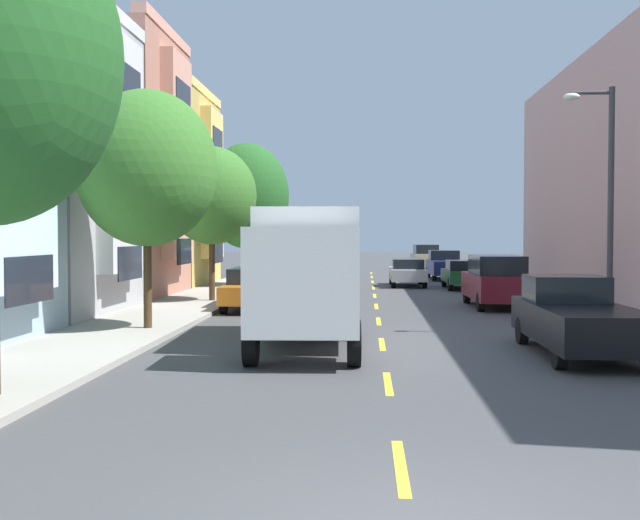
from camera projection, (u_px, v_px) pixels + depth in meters
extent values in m
plane|color=#424244|center=(374.00, 291.00, 36.89)|extent=(160.00, 160.00, 0.00)
cube|color=#A39E93|center=(220.00, 292.00, 35.31)|extent=(3.20, 120.00, 0.14)
cube|color=#A39E93|center=(533.00, 293.00, 34.47)|extent=(3.20, 120.00, 0.14)
cube|color=yellow|center=(401.00, 466.00, 8.95)|extent=(0.14, 2.20, 0.01)
cube|color=yellow|center=(388.00, 383.00, 13.94)|extent=(0.14, 2.20, 0.01)
cube|color=yellow|center=(382.00, 344.00, 18.93)|extent=(0.14, 2.20, 0.01)
cube|color=yellow|center=(379.00, 321.00, 23.92)|extent=(0.14, 2.20, 0.01)
cube|color=yellow|center=(376.00, 306.00, 28.90)|extent=(0.14, 2.20, 0.01)
cube|color=yellow|center=(375.00, 296.00, 33.89)|extent=(0.14, 2.20, 0.01)
cube|color=yellow|center=(373.00, 288.00, 38.88)|extent=(0.14, 2.20, 0.01)
cube|color=yellow|center=(373.00, 282.00, 43.87)|extent=(0.14, 2.20, 0.01)
cube|color=yellow|center=(372.00, 277.00, 48.86)|extent=(0.14, 2.20, 0.01)
cube|color=yellow|center=(371.00, 273.00, 53.85)|extent=(0.14, 2.20, 0.01)
cube|color=#CAE7FE|center=(16.00, 134.00, 17.58)|extent=(0.55, 3.30, 7.23)
cube|color=#1E232D|center=(30.00, 280.00, 17.67)|extent=(0.04, 2.51, 1.10)
cube|color=#1E232D|center=(29.00, 159.00, 17.58)|extent=(0.04, 2.51, 1.10)
cube|color=#1E232D|center=(27.00, 36.00, 17.49)|extent=(0.04, 2.51, 1.10)
cube|color=silver|center=(104.00, 9.00, 24.96)|extent=(0.60, 7.34, 0.44)
cube|color=silver|center=(121.00, 155.00, 25.09)|extent=(0.55, 3.30, 7.68)
cube|color=#1E232D|center=(130.00, 263.00, 25.19)|extent=(0.04, 2.51, 1.10)
cube|color=#1E232D|center=(130.00, 173.00, 25.09)|extent=(0.04, 2.51, 1.10)
cube|color=#1E232D|center=(129.00, 82.00, 25.00)|extent=(0.04, 2.51, 1.10)
cube|color=#B27560|center=(21.00, 169.00, 33.01)|extent=(13.04, 7.34, 11.06)
cube|color=#E19B83|center=(164.00, 32.00, 32.45)|extent=(0.60, 7.34, 0.44)
cube|color=#E19B83|center=(177.00, 158.00, 32.59)|extent=(0.55, 3.30, 8.62)
cube|color=#1E232D|center=(184.00, 251.00, 32.71)|extent=(0.04, 2.51, 1.10)
cube|color=#1E232D|center=(184.00, 173.00, 32.60)|extent=(0.04, 2.51, 1.10)
cube|color=#1E232D|center=(183.00, 95.00, 32.49)|extent=(0.04, 2.51, 1.10)
cube|color=tan|center=(109.00, 192.00, 40.48)|extent=(10.45, 7.34, 9.87)
cube|color=#F9D572|center=(202.00, 93.00, 40.01)|extent=(0.60, 7.34, 0.44)
cube|color=#F9D572|center=(212.00, 185.00, 40.14)|extent=(0.55, 3.30, 7.70)
cube|color=#1E232D|center=(218.00, 252.00, 40.24)|extent=(0.04, 2.51, 1.10)
cube|color=#1E232D|center=(218.00, 196.00, 40.14)|extent=(0.04, 2.51, 1.10)
cube|color=#1E232D|center=(218.00, 139.00, 40.04)|extent=(0.04, 2.51, 1.10)
cylinder|color=#47331E|center=(148.00, 277.00, 21.09)|extent=(0.23, 0.23, 2.78)
ellipsoid|color=#387028|center=(147.00, 168.00, 20.99)|extent=(3.86, 3.86, 4.29)
cylinder|color=#47331E|center=(212.00, 266.00, 29.94)|extent=(0.23, 0.23, 2.65)
ellipsoid|color=#387028|center=(212.00, 196.00, 29.85)|extent=(3.50, 3.50, 3.83)
cylinder|color=#47331E|center=(247.00, 260.00, 38.79)|extent=(0.21, 0.21, 2.52)
ellipsoid|color=#235B23|center=(247.00, 196.00, 38.68)|extent=(4.27, 4.27, 5.32)
cylinder|color=#38383D|center=(611.00, 209.00, 20.39)|extent=(0.16, 0.16, 6.48)
cylinder|color=#38383D|center=(591.00, 93.00, 20.32)|extent=(1.10, 0.10, 0.10)
ellipsoid|color=silver|center=(572.00, 97.00, 20.36)|extent=(0.44, 0.28, 0.20)
cube|color=white|center=(309.00, 263.00, 19.51)|extent=(2.58, 5.34, 2.67)
cube|color=white|center=(302.00, 281.00, 15.74)|extent=(2.37, 1.98, 2.20)
cube|color=black|center=(300.00, 259.00, 14.82)|extent=(2.02, 0.15, 0.97)
cube|color=black|center=(313.00, 313.00, 22.11)|extent=(2.40, 0.24, 0.24)
cylinder|color=black|center=(251.00, 343.00, 15.75)|extent=(0.31, 0.97, 0.96)
cylinder|color=black|center=(354.00, 343.00, 15.70)|extent=(0.31, 0.97, 0.96)
cylinder|color=black|center=(273.00, 316.00, 21.01)|extent=(0.31, 0.97, 0.96)
cylinder|color=black|center=(350.00, 316.00, 20.96)|extent=(0.31, 0.97, 0.96)
cylinder|color=black|center=(269.00, 320.00, 19.91)|extent=(0.31, 0.97, 0.96)
cylinder|color=black|center=(351.00, 321.00, 19.86)|extent=(0.31, 0.97, 0.96)
cube|color=#194C28|center=(463.00, 276.00, 38.33)|extent=(1.80, 4.50, 0.60)
cube|color=black|center=(464.00, 265.00, 38.08)|extent=(1.59, 2.16, 0.50)
cylinder|color=black|center=(475.00, 280.00, 39.82)|extent=(0.22, 0.66, 0.66)
cylinder|color=black|center=(444.00, 280.00, 39.91)|extent=(0.22, 0.66, 0.66)
cylinder|color=black|center=(484.00, 284.00, 36.76)|extent=(0.22, 0.66, 0.66)
cylinder|color=black|center=(451.00, 284.00, 36.86)|extent=(0.22, 0.66, 0.66)
cube|color=black|center=(579.00, 323.00, 17.11)|extent=(2.02, 5.31, 0.80)
cube|color=black|center=(566.00, 288.00, 18.25)|extent=(1.77, 1.60, 0.60)
cylinder|color=black|center=(595.00, 331.00, 18.88)|extent=(0.22, 0.66, 0.66)
cylinder|color=black|center=(522.00, 331.00, 18.98)|extent=(0.22, 0.66, 0.66)
cylinder|color=black|center=(559.00, 353.00, 15.38)|extent=(0.22, 0.66, 0.66)
cube|color=maroon|center=(497.00, 286.00, 28.56)|extent=(2.03, 4.83, 0.90)
cube|color=black|center=(497.00, 265.00, 28.54)|extent=(1.76, 2.81, 0.70)
cylinder|color=black|center=(511.00, 295.00, 30.17)|extent=(0.23, 0.66, 0.66)
cylinder|color=black|center=(467.00, 295.00, 30.24)|extent=(0.23, 0.66, 0.66)
cylinder|color=black|center=(530.00, 302.00, 26.91)|extent=(0.23, 0.66, 0.66)
cylinder|color=black|center=(480.00, 302.00, 26.98)|extent=(0.23, 0.66, 0.66)
cube|color=tan|center=(426.00, 259.00, 59.33)|extent=(2.08, 4.85, 0.90)
cube|color=black|center=(426.00, 249.00, 59.30)|extent=(1.79, 2.83, 0.70)
cylinder|color=black|center=(434.00, 264.00, 60.95)|extent=(0.24, 0.67, 0.66)
cylinder|color=black|center=(413.00, 264.00, 61.00)|extent=(0.24, 0.67, 0.66)
cylinder|color=black|center=(439.00, 266.00, 57.69)|extent=(0.24, 0.67, 0.66)
cylinder|color=black|center=(416.00, 266.00, 57.74)|extent=(0.24, 0.67, 0.66)
cube|color=navy|center=(446.00, 267.00, 46.45)|extent=(2.07, 5.33, 0.80)
cube|color=black|center=(444.00, 255.00, 47.59)|extent=(1.78, 1.61, 0.60)
cylinder|color=black|center=(457.00, 272.00, 48.22)|extent=(0.23, 0.66, 0.66)
cylinder|color=black|center=(428.00, 272.00, 48.30)|extent=(0.23, 0.66, 0.66)
cylinder|color=black|center=(465.00, 275.00, 44.62)|extent=(0.23, 0.66, 0.66)
cylinder|color=black|center=(434.00, 275.00, 44.70)|extent=(0.23, 0.66, 0.66)
cube|color=orange|center=(253.00, 292.00, 27.64)|extent=(1.91, 4.73, 0.62)
cube|color=black|center=(254.00, 275.00, 28.00)|extent=(1.65, 2.85, 0.55)
cylinder|color=black|center=(224.00, 304.00, 26.09)|extent=(0.23, 0.66, 0.66)
cylinder|color=black|center=(270.00, 305.00, 26.03)|extent=(0.23, 0.66, 0.66)
cylinder|color=black|center=(237.00, 297.00, 29.28)|extent=(0.23, 0.66, 0.66)
cylinder|color=black|center=(279.00, 297.00, 29.22)|extent=(0.23, 0.66, 0.66)
cube|color=#333338|center=(305.00, 265.00, 49.46)|extent=(2.15, 5.36, 0.80)
cube|color=black|center=(303.00, 255.00, 48.27)|extent=(1.80, 1.64, 0.60)
cylinder|color=black|center=(288.00, 273.00, 47.75)|extent=(0.24, 0.67, 0.66)
cylinder|color=black|center=(316.00, 273.00, 47.60)|extent=(0.24, 0.67, 0.66)
cylinder|color=black|center=(295.00, 270.00, 51.34)|extent=(0.24, 0.67, 0.66)
cylinder|color=black|center=(321.00, 270.00, 51.18)|extent=(0.24, 0.67, 0.66)
cube|color=#B2B5BA|center=(407.00, 274.00, 40.38)|extent=(1.80, 4.50, 0.60)
cube|color=black|center=(408.00, 264.00, 40.14)|extent=(1.58, 2.16, 0.50)
cylinder|color=black|center=(420.00, 278.00, 41.87)|extent=(0.22, 0.66, 0.66)
cylinder|color=black|center=(391.00, 278.00, 41.97)|extent=(0.22, 0.66, 0.66)
cylinder|color=black|center=(425.00, 282.00, 38.82)|extent=(0.22, 0.66, 0.66)
cylinder|color=black|center=(393.00, 281.00, 38.91)|extent=(0.22, 0.66, 0.66)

